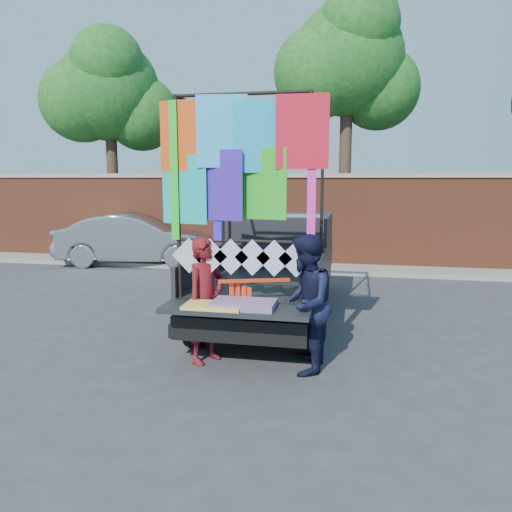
% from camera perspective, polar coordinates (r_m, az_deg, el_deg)
% --- Properties ---
extents(ground, '(90.00, 90.00, 0.00)m').
position_cam_1_polar(ground, '(7.64, 0.17, -10.13)').
color(ground, '#38383A').
rests_on(ground, ground).
extents(brick_wall, '(30.00, 0.45, 2.61)m').
position_cam_1_polar(brick_wall, '(14.19, 5.78, 4.20)').
color(brick_wall, brown).
rests_on(brick_wall, ground).
extents(curb, '(30.00, 1.20, 0.12)m').
position_cam_1_polar(curb, '(13.67, 5.40, -1.33)').
color(curb, gray).
rests_on(curb, ground).
extents(tree_left, '(4.20, 3.30, 7.05)m').
position_cam_1_polar(tree_left, '(17.32, -16.50, 17.32)').
color(tree_left, '#38281C').
rests_on(tree_left, ground).
extents(tree_mid, '(4.20, 3.30, 7.73)m').
position_cam_1_polar(tree_mid, '(15.53, 10.52, 20.73)').
color(tree_mid, '#38281C').
rests_on(tree_mid, ground).
extents(pickup_truck, '(2.25, 5.65, 3.56)m').
position_cam_1_polar(pickup_truck, '(9.33, 2.28, -0.91)').
color(pickup_truck, black).
rests_on(pickup_truck, ground).
extents(sedan, '(4.65, 2.26, 1.47)m').
position_cam_1_polar(sedan, '(14.76, -13.46, 1.87)').
color(sedan, '#A2A6A9').
rests_on(sedan, ground).
extents(woman, '(0.65, 0.75, 1.72)m').
position_cam_1_polar(woman, '(6.79, -5.74, -5.04)').
color(woman, maroon).
rests_on(woman, ground).
extents(man, '(0.69, 0.88, 1.80)m').
position_cam_1_polar(man, '(6.44, 5.64, -5.47)').
color(man, black).
rests_on(man, ground).
extents(streamer_bundle, '(0.91, 0.36, 0.65)m').
position_cam_1_polar(streamer_bundle, '(6.57, -1.12, -4.44)').
color(streamer_bundle, '#FF300D').
rests_on(streamer_bundle, ground).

